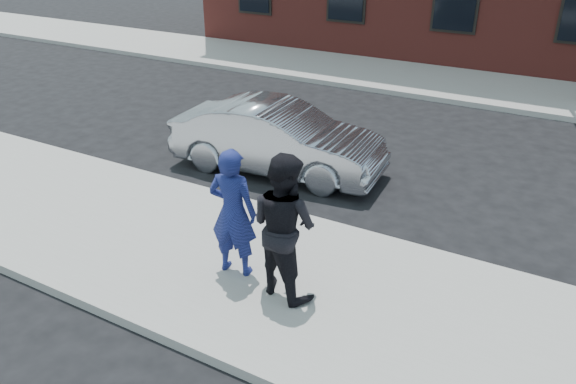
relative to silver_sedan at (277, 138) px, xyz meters
The scene contains 8 objects.
ground 3.35m from the silver_sedan, 76.65° to the right, with size 100.00×100.00×0.00m, color black.
near_sidewalk 3.58m from the silver_sedan, 77.59° to the right, with size 50.00×3.50×0.15m, color gray.
near_curb 1.91m from the silver_sedan, 65.22° to the right, with size 50.00×0.10×0.15m, color #999691.
far_sidewalk 8.12m from the silver_sedan, 84.64° to the left, with size 50.00×3.50×0.15m, color gray.
far_curb 6.34m from the silver_sedan, 83.11° to the left, with size 50.00×0.10×0.15m, color #999691.
silver_sedan is the anchor object (origin of this frame).
man_hoodie 3.86m from the silver_sedan, 68.61° to the right, with size 0.75×0.55×1.89m.
man_peacoat 4.30m from the silver_sedan, 58.33° to the right, with size 1.14×0.99×2.02m.
Camera 1 is at (4.63, -5.90, 4.79)m, focal length 35.00 mm.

